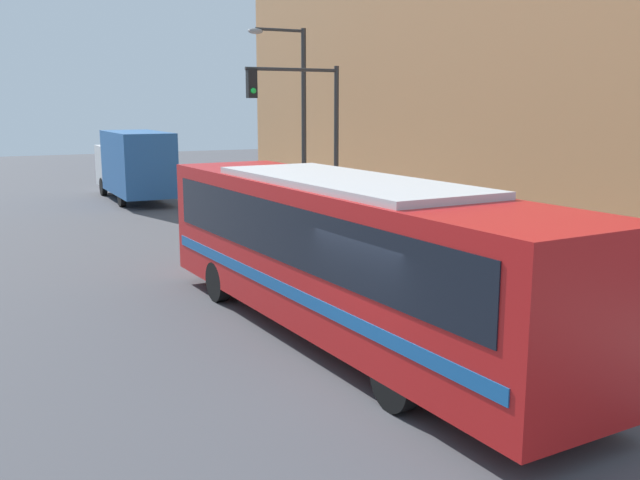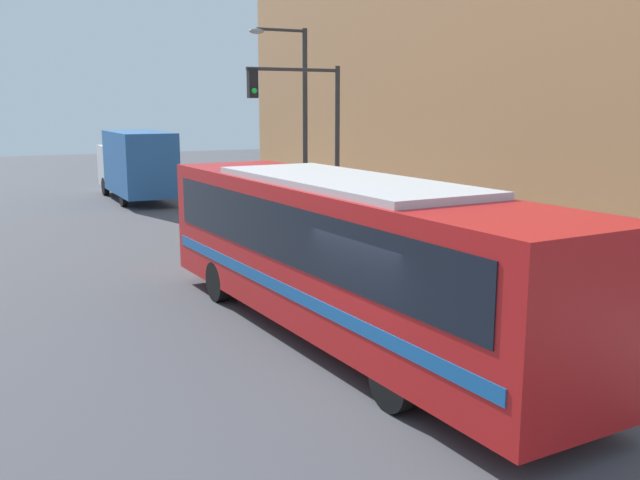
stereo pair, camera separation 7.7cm
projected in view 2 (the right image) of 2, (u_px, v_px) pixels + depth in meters
name	position (u px, v px, depth m)	size (l,w,h in m)	color
ground_plane	(389.00, 385.00, 11.77)	(120.00, 120.00, 0.00)	#47474C
sidewalk	(267.00, 206.00, 31.97)	(2.98, 70.00, 0.15)	#A8A399
building_facade	(450.00, 77.00, 26.54)	(6.00, 23.53, 11.13)	#B27A4C
city_bus	(343.00, 247.00, 13.82)	(3.22, 12.18, 3.19)	red
delivery_truck	(136.00, 163.00, 34.05)	(2.34, 7.86, 3.31)	#265999
fire_hydrant	(466.00, 268.00, 17.93)	(0.27, 0.36, 0.71)	#999999
traffic_light_pole	(308.00, 122.00, 23.27)	(3.28, 0.35, 5.65)	#2D2D2D
parking_meter	(384.00, 224.00, 21.33)	(0.14, 0.14, 1.32)	#2D2D2D
street_lamp	(298.00, 111.00, 26.01)	(2.23, 0.28, 7.10)	#2D2D2D
pedestrian_near_corner	(312.00, 199.00, 26.82)	(0.34, 0.34, 1.78)	#23283D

